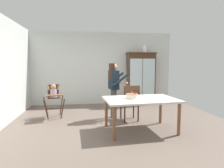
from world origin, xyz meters
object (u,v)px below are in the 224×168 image
object	(u,v)px
adult_person	(114,84)
dining_table	(141,102)
ceramic_vase	(144,49)
birthday_cake	(132,96)
high_chair_with_toddler	(54,95)
china_cabinet	(141,78)
dining_chair_far_side	(131,101)

from	to	relation	value
adult_person	dining_table	size ratio (longest dim) A/B	0.93
ceramic_vase	birthday_cake	distance (m)	3.35
high_chair_with_toddler	adult_person	world-z (taller)	adult_person
adult_person	china_cabinet	bearing A→B (deg)	-47.57
high_chair_with_toddler	dining_table	xyz separation A→B (m)	(2.10, -1.44, 0.00)
dining_table	adult_person	bearing A→B (deg)	111.42
adult_person	dining_chair_far_side	distance (m)	0.67
dining_table	birthday_cake	distance (m)	0.24
birthday_cake	dining_chair_far_side	world-z (taller)	dining_chair_far_side
high_chair_with_toddler	dining_table	distance (m)	2.55
ceramic_vase	dining_table	xyz separation A→B (m)	(-1.01, -2.90, -1.40)
dining_table	dining_chair_far_side	world-z (taller)	dining_chair_far_side
birthday_cake	dining_chair_far_side	distance (m)	0.75
dining_chair_far_side	china_cabinet	bearing A→B (deg)	-117.79
ceramic_vase	birthday_cake	xyz separation A→B (m)	(-1.20, -2.86, -1.26)
dining_table	birthday_cake	bearing A→B (deg)	167.99
china_cabinet	high_chair_with_toddler	xyz separation A→B (m)	(-2.99, -1.46, -0.32)
dining_table	high_chair_with_toddler	bearing A→B (deg)	145.60
birthday_cake	dining_chair_far_side	bearing A→B (deg)	77.94
china_cabinet	high_chair_with_toddler	world-z (taller)	china_cabinet
birthday_cake	dining_chair_far_side	size ratio (longest dim) A/B	0.29
ceramic_vase	adult_person	distance (m)	2.55
adult_person	dining_chair_far_side	size ratio (longest dim) A/B	1.59
china_cabinet	ceramic_vase	xyz separation A→B (m)	(0.13, 0.00, 1.08)
ceramic_vase	birthday_cake	bearing A→B (deg)	-112.80
china_cabinet	ceramic_vase	bearing A→B (deg)	1.67
china_cabinet	ceramic_vase	size ratio (longest dim) A/B	7.18
high_chair_with_toddler	birthday_cake	distance (m)	2.37
ceramic_vase	dining_chair_far_side	world-z (taller)	ceramic_vase
birthday_cake	high_chair_with_toddler	bearing A→B (deg)	143.79
high_chair_with_toddler	adult_person	size ratio (longest dim) A/B	0.62
ceramic_vase	high_chair_with_toddler	distance (m)	3.72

